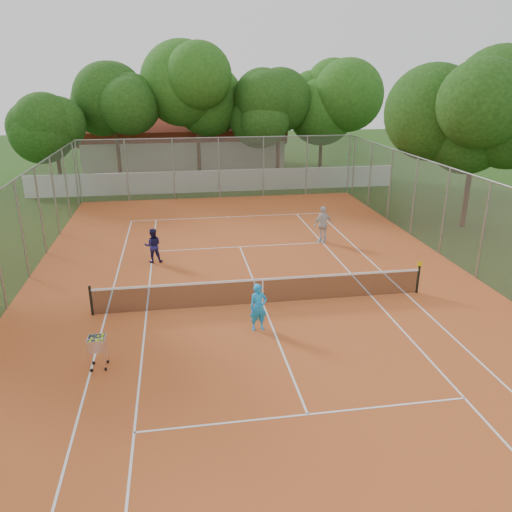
{
  "coord_description": "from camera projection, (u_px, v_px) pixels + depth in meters",
  "views": [
    {
      "loc": [
        -2.84,
        -16.14,
        7.74
      ],
      "look_at": [
        0.0,
        1.5,
        1.3
      ],
      "focal_mm": 35.0,
      "sensor_mm": 36.0,
      "label": 1
    }
  ],
  "objects": [
    {
      "name": "player_far_left",
      "position": [
        153.0,
        246.0,
        21.77
      ],
      "size": [
        0.77,
        0.61,
        1.54
      ],
      "primitive_type": "imported",
      "rotation": [
        0.0,
        0.0,
        3.18
      ],
      "color": "#1E1B52",
      "rests_on": "court_pad"
    },
    {
      "name": "player_near",
      "position": [
        258.0,
        307.0,
        15.91
      ],
      "size": [
        0.61,
        0.43,
        1.57
      ],
      "primitive_type": "imported",
      "rotation": [
        0.0,
        0.0,
        0.11
      ],
      "color": "#1B98E8",
      "rests_on": "court_pad"
    },
    {
      "name": "court_pad",
      "position": [
        263.0,
        303.0,
        18.03
      ],
      "size": [
        18.0,
        34.0,
        0.02
      ],
      "primitive_type": "cube",
      "color": "#C25825",
      "rests_on": "ground"
    },
    {
      "name": "boundary_wall",
      "position": [
        217.0,
        181.0,
        35.43
      ],
      "size": [
        26.0,
        0.3,
        1.5
      ],
      "primitive_type": "cube",
      "color": "white",
      "rests_on": "ground"
    },
    {
      "name": "clubhouse",
      "position": [
        184.0,
        143.0,
        43.92
      ],
      "size": [
        16.4,
        9.0,
        4.4
      ],
      "primitive_type": "cube",
      "color": "beige",
      "rests_on": "ground"
    },
    {
      "name": "ground",
      "position": [
        263.0,
        304.0,
        18.04
      ],
      "size": [
        120.0,
        120.0,
        0.0
      ],
      "primitive_type": "plane",
      "color": "#1B3A10",
      "rests_on": "ground"
    },
    {
      "name": "ball_hopper",
      "position": [
        98.0,
        351.0,
        13.85
      ],
      "size": [
        0.57,
        0.57,
        1.05
      ],
      "primitive_type": "cube",
      "rotation": [
        0.0,
        0.0,
        0.14
      ],
      "color": "silver",
      "rests_on": "court_pad"
    },
    {
      "name": "court_lines",
      "position": [
        263.0,
        303.0,
        18.03
      ],
      "size": [
        10.98,
        23.78,
        0.01
      ],
      "primitive_type": "cube",
      "color": "white",
      "rests_on": "court_pad"
    },
    {
      "name": "tennis_net",
      "position": [
        263.0,
        291.0,
        17.86
      ],
      "size": [
        11.88,
        0.1,
        0.98
      ],
      "primitive_type": "cube",
      "color": "black",
      "rests_on": "court_pad"
    },
    {
      "name": "perimeter_fence",
      "position": [
        263.0,
        252.0,
        17.36
      ],
      "size": [
        18.0,
        34.0,
        4.0
      ],
      "primitive_type": "cube",
      "color": "slate",
      "rests_on": "ground"
    },
    {
      "name": "player_far_right",
      "position": [
        323.0,
        224.0,
        24.36
      ],
      "size": [
        1.15,
        0.76,
        1.82
      ],
      "primitive_type": "imported",
      "rotation": [
        0.0,
        0.0,
        3.47
      ],
      "color": "silver",
      "rests_on": "court_pad"
    },
    {
      "name": "tropical_trees",
      "position": [
        212.0,
        116.0,
        36.77
      ],
      "size": [
        29.0,
        19.0,
        10.0
      ],
      "primitive_type": "cube",
      "color": "#14380E",
      "rests_on": "ground"
    }
  ]
}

